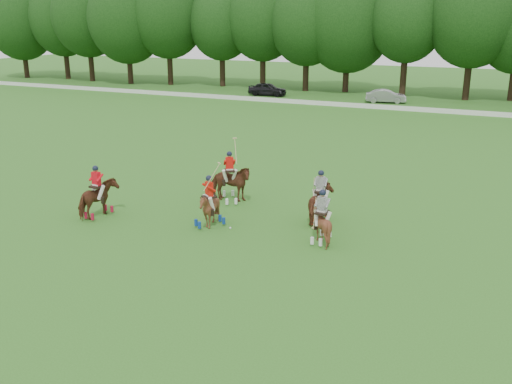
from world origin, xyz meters
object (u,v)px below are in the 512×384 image
at_px(polo_red_b, 230,183).
at_px(polo_stripe_a, 320,204).
at_px(car_left, 267,89).
at_px(polo_stripe_b, 322,224).
at_px(polo_red_c, 210,209).
at_px(polo_red_a, 98,199).
at_px(polo_ball, 230,228).
at_px(car_mid, 386,96).

relative_size(polo_red_b, polo_stripe_a, 1.30).
bearing_deg(car_left, polo_stripe_b, -156.47).
height_order(polo_red_b, polo_red_c, polo_red_b).
distance_m(car_left, polo_stripe_a, 41.46).
xyz_separation_m(polo_red_a, polo_stripe_b, (9.93, 1.25, -0.09)).
relative_size(car_left, polo_stripe_a, 1.85).
bearing_deg(polo_stripe_b, polo_red_a, -172.85).
height_order(polo_red_a, polo_stripe_b, polo_red_a).
bearing_deg(polo_ball, car_mid, 93.04).
height_order(polo_stripe_a, polo_ball, polo_stripe_a).
bearing_deg(polo_red_c, polo_stripe_b, 3.22).
height_order(car_mid, polo_stripe_a, polo_stripe_a).
relative_size(car_left, polo_stripe_b, 1.99).
relative_size(polo_stripe_a, polo_ball, 25.83).
bearing_deg(polo_red_a, polo_stripe_a, 20.49).
height_order(car_mid, polo_red_b, polo_red_b).
xyz_separation_m(car_left, polo_red_a, (9.44, -40.48, 0.12)).
xyz_separation_m(car_mid, polo_red_c, (1.17, -39.50, 0.13)).
xyz_separation_m(polo_red_b, polo_ball, (1.70, -3.30, -0.86)).
xyz_separation_m(car_left, polo_red_c, (14.53, -39.50, 0.07)).
height_order(polo_stripe_b, polo_ball, polo_stripe_b).
height_order(car_left, polo_stripe_a, polo_stripe_a).
distance_m(car_mid, polo_stripe_a, 37.43).
xyz_separation_m(polo_red_b, polo_red_c, (0.78, -3.40, -0.11)).
xyz_separation_m(polo_red_a, polo_stripe_a, (9.14, 3.42, -0.01)).
bearing_deg(polo_stripe_b, car_left, 116.28).
bearing_deg(polo_red_b, car_mid, 90.61).
height_order(polo_red_a, polo_ball, polo_red_a).
bearing_deg(polo_red_c, car_left, 110.19).
bearing_deg(car_mid, polo_red_c, 169.61).
bearing_deg(car_mid, polo_red_b, 168.53).
relative_size(car_mid, polo_stripe_a, 1.76).
height_order(polo_red_b, polo_ball, polo_red_b).
bearing_deg(polo_red_a, polo_stripe_b, 7.15).
bearing_deg(polo_red_a, car_mid, 84.48).
bearing_deg(polo_stripe_b, polo_red_c, -176.78).
height_order(car_left, car_mid, car_left).
relative_size(car_mid, polo_ball, 45.47).
relative_size(polo_red_b, polo_stripe_b, 1.39).
bearing_deg(polo_stripe_a, car_left, 116.63).
distance_m(polo_red_a, polo_ball, 6.15).
height_order(polo_stripe_a, polo_stripe_b, polo_stripe_a).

